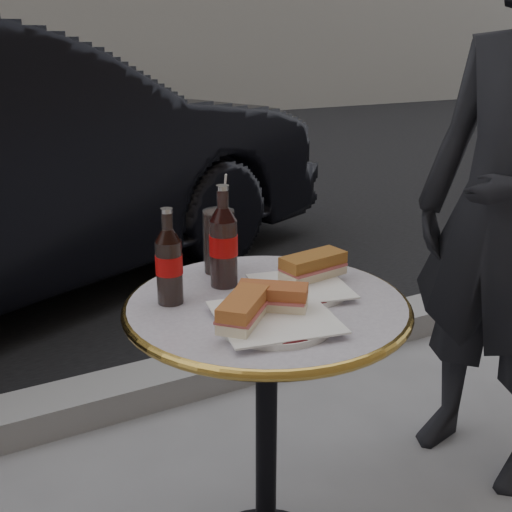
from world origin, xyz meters
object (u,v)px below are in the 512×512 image
plate_left (275,321)px  cola_bottle_left (169,256)px  plate_right (300,289)px  cola_bottle_right (223,236)px  bistro_table (266,445)px  cola_glass (219,241)px

plate_left → cola_bottle_left: (-0.14, 0.20, 0.10)m
plate_right → cola_bottle_right: 0.21m
plate_right → cola_bottle_left: bearing=163.6°
plate_left → plate_right: bearing=41.3°
plate_left → cola_bottle_right: bearing=89.3°
bistro_table → cola_glass: size_ratio=4.72×
bistro_table → cola_bottle_left: 0.51m
cola_bottle_left → cola_glass: cola_bottle_left is taller
plate_left → plate_right: 0.18m
bistro_table → plate_left: (-0.04, -0.11, 0.37)m
plate_left → cola_glass: size_ratio=1.54×
plate_right → cola_bottle_right: cola_bottle_right is taller
plate_left → cola_glass: 0.33m
cola_bottle_left → bistro_table: bearing=-26.5°
bistro_table → plate_left: size_ratio=3.07×
cola_bottle_left → cola_bottle_right: (0.14, 0.04, 0.01)m
plate_left → cola_glass: bearing=84.3°
cola_glass → plate_left: bearing=-95.7°
plate_right → cola_bottle_left: 0.31m
plate_left → cola_bottle_right: cola_bottle_right is taller
bistro_table → cola_bottle_left: (-0.19, 0.09, 0.47)m
plate_left → cola_bottle_left: bearing=125.3°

